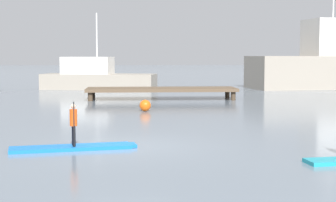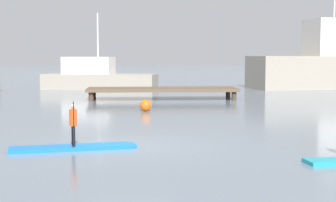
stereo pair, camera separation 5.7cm
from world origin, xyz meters
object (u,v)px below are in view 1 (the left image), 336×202
object	(u,v)px
mooring_buoy_near	(145,105)
fishing_boat_green_midground	(96,77)
paddleboard_near	(74,148)
paddler_child_solo	(73,122)

from	to	relation	value
mooring_buoy_near	fishing_boat_green_midground	bearing A→B (deg)	101.81
mooring_buoy_near	paddleboard_near	bearing A→B (deg)	-102.66
paddleboard_near	fishing_boat_green_midground	size ratio (longest dim) A/B	0.40
paddler_child_solo	fishing_boat_green_midground	world-z (taller)	fishing_boat_green_midground
paddleboard_near	paddler_child_solo	world-z (taller)	paddler_child_solo
fishing_boat_green_midground	paddler_child_solo	bearing A→B (deg)	-87.53
fishing_boat_green_midground	mooring_buoy_near	size ratio (longest dim) A/B	16.57
paddleboard_near	mooring_buoy_near	xyz separation A→B (m)	(2.25, 10.00, 0.22)
paddleboard_near	fishing_boat_green_midground	distance (m)	26.10
fishing_boat_green_midground	mooring_buoy_near	distance (m)	16.42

